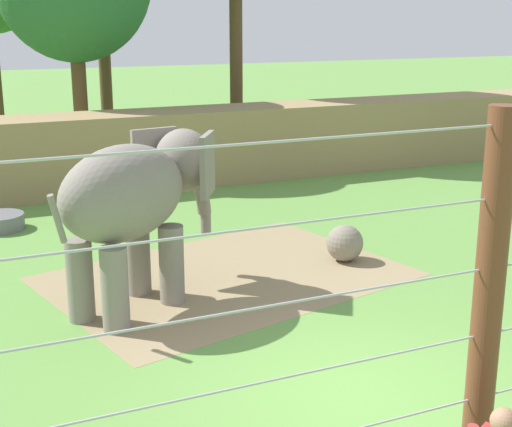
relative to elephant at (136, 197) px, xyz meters
The scene contains 6 objects.
ground_plane 4.69m from the elephant, 67.60° to the right, with size 120.00×120.00×0.00m, color #609342.
dirt_patch 2.67m from the elephant, 20.92° to the left, with size 6.17×4.42×0.01m, color #937F5B.
embankment_wall 8.59m from the elephant, 78.92° to the left, with size 36.00×1.80×2.08m, color #997F56.
elephant is the anchor object (origin of this frame).
enrichment_ball 4.52m from the elephant, ahead, with size 0.72×0.72×0.72m, color gray.
cable_fence 6.71m from the elephant, 76.51° to the right, with size 10.77×0.26×3.94m.
Camera 1 is at (-4.48, -7.12, 4.65)m, focal length 51.44 mm.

